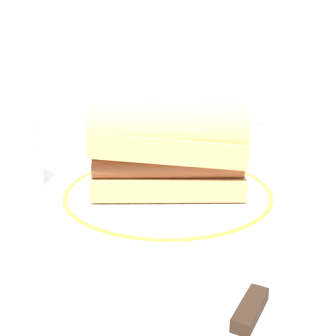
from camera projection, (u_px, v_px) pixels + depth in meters
ground_plane at (154, 198)px, 0.59m from camera, size 1.50×1.50×0.00m
plate at (168, 195)px, 0.58m from camera, size 0.30×0.30×0.01m
sausage_sandwich at (168, 147)px, 0.56m from camera, size 0.20×0.11×0.12m
drinking_glass at (15, 158)px, 0.61m from camera, size 0.07×0.07×0.10m
salt_shaker at (253, 130)px, 0.78m from camera, size 0.03×0.03×0.08m
butter_knife at (260, 292)px, 0.38m from camera, size 0.09×0.12×0.01m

